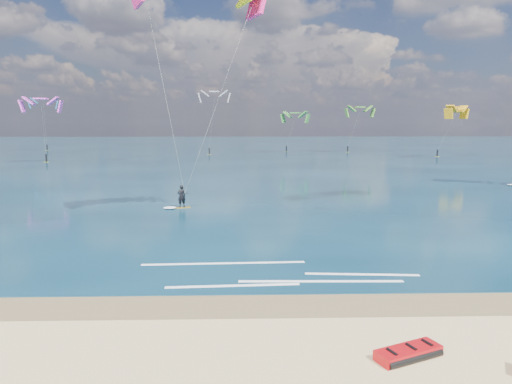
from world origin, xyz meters
TOP-DOWN VIEW (x-y plane):
  - ground at (0.00, 40.00)m, footprint 320.00×320.00m
  - wet_sand_strip at (0.00, 3.00)m, footprint 320.00×2.40m
  - sea at (0.00, 104.00)m, footprint 320.00×200.00m
  - packed_kite_left at (4.67, -1.00)m, footprint 2.45×1.79m
  - kitesurfer_main at (-3.93, 18.95)m, footprint 9.54×10.23m
  - shoreline_foam at (1.40, 6.33)m, footprint 12.91×3.64m
  - distant_kites at (-3.97, 80.92)m, footprint 92.56×36.18m

SIDE VIEW (x-z plane):
  - ground at x=0.00m, z-range 0.00..0.00m
  - packed_kite_left at x=4.67m, z-range -0.18..0.18m
  - wet_sand_strip at x=0.00m, z-range 0.00..0.01m
  - sea at x=0.00m, z-range 0.00..0.04m
  - shoreline_foam at x=1.40m, z-range 0.04..0.05m
  - distant_kites at x=-3.97m, z-range -1.00..11.87m
  - kitesurfer_main at x=-3.93m, z-range 0.22..17.67m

